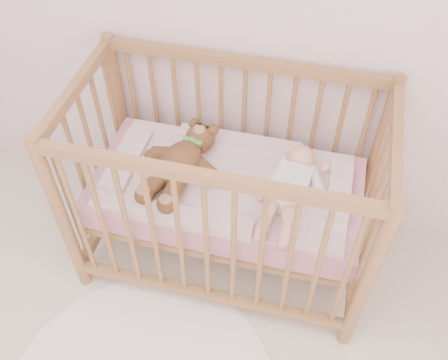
% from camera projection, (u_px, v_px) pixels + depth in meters
% --- Properties ---
extents(crib, '(1.36, 0.76, 1.00)m').
position_uv_depth(crib, '(227.00, 190.00, 2.30)').
color(crib, '#986C40').
rests_on(crib, floor).
extents(mattress, '(1.22, 0.62, 0.13)m').
position_uv_depth(mattress, '(227.00, 192.00, 2.31)').
color(mattress, pink).
rests_on(mattress, crib).
extents(blanket, '(1.10, 0.58, 0.06)m').
position_uv_depth(blanket, '(227.00, 181.00, 2.26)').
color(blanket, '#D4929E').
rests_on(blanket, mattress).
extents(baby, '(0.34, 0.60, 0.14)m').
position_uv_depth(baby, '(291.00, 185.00, 2.14)').
color(baby, white).
rests_on(baby, blanket).
extents(teddy_bear, '(0.50, 0.62, 0.15)m').
position_uv_depth(teddy_bear, '(180.00, 163.00, 2.21)').
color(teddy_bear, brown).
rests_on(teddy_bear, blanket).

